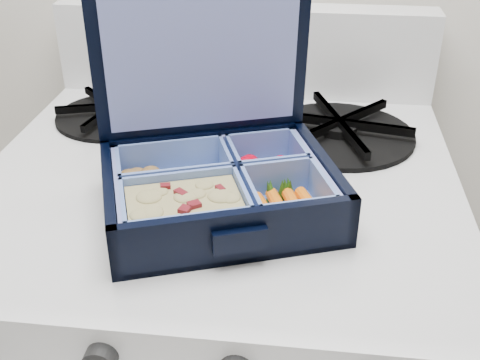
# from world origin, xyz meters

# --- Properties ---
(bento_box) EXTENTS (0.27, 0.24, 0.05)m
(bento_box) POSITION_xyz_m (-0.06, 1.62, 0.83)
(bento_box) COLOR black
(bento_box) RESTS_ON stove
(burner_grate) EXTENTS (0.22, 0.22, 0.03)m
(burner_grate) POSITION_xyz_m (0.06, 1.81, 0.82)
(burner_grate) COLOR black
(burner_grate) RESTS_ON stove
(burner_grate_rear) EXTENTS (0.20, 0.20, 0.02)m
(burner_grate_rear) POSITION_xyz_m (-0.23, 1.83, 0.81)
(burner_grate_rear) COLOR black
(burner_grate_rear) RESTS_ON stove
(fork) EXTENTS (0.12, 0.15, 0.01)m
(fork) POSITION_xyz_m (0.05, 1.75, 0.81)
(fork) COLOR silver
(fork) RESTS_ON stove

